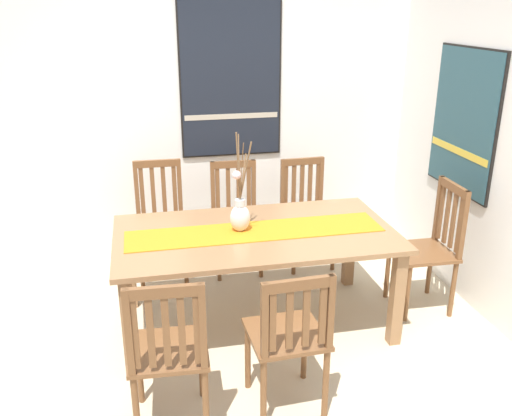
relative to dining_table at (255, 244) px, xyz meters
name	(u,v)px	position (x,y,z in m)	size (l,w,h in m)	color
ground_plane	(254,363)	(-0.11, -0.45, -0.65)	(6.40, 6.40, 0.03)	beige
wall_back	(210,107)	(-0.11, 1.41, 0.71)	(6.40, 0.12, 2.70)	silver
dining_table	(255,244)	(0.00, 0.00, 0.00)	(1.93, 1.04, 0.73)	#8E6642
table_runner	(255,231)	(0.00, 0.00, 0.09)	(1.77, 0.36, 0.01)	orange
centerpiece_vase	(240,213)	(-0.10, 0.03, 0.23)	(0.14, 0.27, 0.71)	silver
chair_0	(431,245)	(1.34, -0.03, -0.13)	(0.43, 0.43, 0.99)	brown
chair_1	(168,351)	(-0.67, -0.95, -0.14)	(0.44, 0.44, 0.95)	brown
chair_2	(306,209)	(0.66, 0.94, -0.14)	(0.43, 0.43, 0.93)	brown
chair_3	(236,215)	(0.03, 0.95, -0.14)	(0.43, 0.43, 0.94)	brown
chair_4	(160,219)	(-0.62, 0.95, -0.13)	(0.43, 0.43, 0.99)	brown
chair_5	(289,336)	(0.00, -0.92, -0.15)	(0.44, 0.44, 0.91)	brown
painting_on_back_wall	(231,80)	(0.07, 1.35, 0.95)	(0.89, 0.05, 1.34)	black
painting_on_side_wall	(465,121)	(1.69, 0.29, 0.73)	(0.05, 0.83, 1.10)	black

